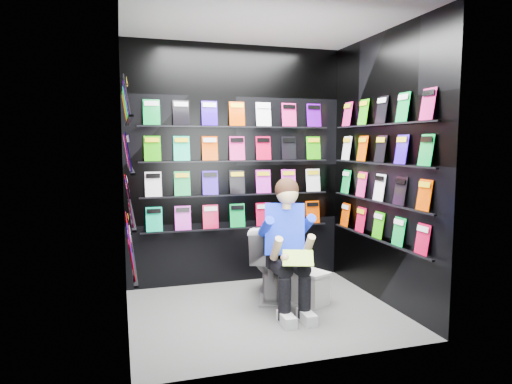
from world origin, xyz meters
name	(u,v)px	position (x,y,z in m)	size (l,w,h in m)	color
floor	(264,312)	(0.00, 0.00, 0.00)	(2.40, 2.40, 0.00)	#585856
ceiling	(264,20)	(0.00, 0.00, 2.60)	(2.40, 2.40, 0.00)	white
wall_back	(236,166)	(0.00, 1.00, 1.30)	(2.40, 0.04, 2.60)	black
wall_front	(309,180)	(0.00, -1.00, 1.30)	(2.40, 0.04, 2.60)	black
wall_left	(124,174)	(-1.20, 0.00, 1.30)	(0.04, 2.00, 2.60)	black
wall_right	(383,169)	(1.20, 0.00, 1.30)	(0.04, 2.00, 2.60)	black
comics_back	(237,165)	(0.00, 0.97, 1.31)	(2.10, 0.06, 1.37)	#D81E73
comics_left	(127,173)	(-1.17, 0.00, 1.31)	(0.06, 1.70, 1.37)	#D81E73
comics_right	(380,168)	(1.17, 0.00, 1.31)	(0.06, 1.70, 1.37)	#D81E73
toilet	(271,261)	(0.19, 0.39, 0.37)	(0.42, 0.75, 0.73)	white
longbox	(308,287)	(0.50, 0.14, 0.14)	(0.21, 0.38, 0.29)	silver
longbox_lid	(308,272)	(0.50, 0.14, 0.30)	(0.23, 0.40, 0.03)	silver
reader	(284,231)	(0.19, 0.01, 0.75)	(0.48, 0.71, 1.31)	#021BCD
held_comic	(298,258)	(0.19, -0.34, 0.58)	(0.26, 0.01, 0.18)	green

